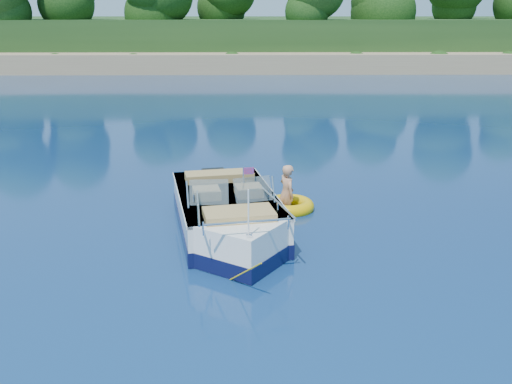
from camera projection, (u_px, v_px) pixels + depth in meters
ground at (205, 256)px, 11.10m from camera, size 160.00×160.00×0.00m
shoreline at (240, 43)px, 71.64m from camera, size 170.00×59.00×6.00m
treeline at (238, 1)px, 48.56m from camera, size 150.00×7.12×8.19m
motorboat at (229, 219)px, 12.04m from camera, size 2.72×5.66×1.90m
tow_tube at (289, 206)px, 13.74m from camera, size 1.51×1.51×0.32m
boy at (286, 210)px, 13.69m from camera, size 0.67×0.87×1.57m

